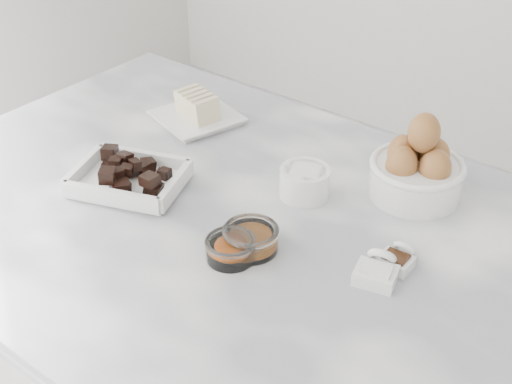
% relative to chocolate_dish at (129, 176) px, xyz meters
% --- Properties ---
extents(marble_slab, '(1.20, 0.80, 0.04)m').
position_rel_chocolate_dish_xyz_m(marble_slab, '(0.20, 0.04, -0.04)').
color(marble_slab, white).
rests_on(marble_slab, cabinet).
extents(chocolate_dish, '(0.22, 0.20, 0.05)m').
position_rel_chocolate_dish_xyz_m(chocolate_dish, '(0.00, 0.00, 0.00)').
color(chocolate_dish, white).
rests_on(chocolate_dish, marble_slab).
extents(butter_plate, '(0.18, 0.18, 0.06)m').
position_rel_chocolate_dish_xyz_m(butter_plate, '(-0.07, 0.25, 0.00)').
color(butter_plate, white).
rests_on(butter_plate, marble_slab).
extents(sugar_ramekin, '(0.08, 0.08, 0.05)m').
position_rel_chocolate_dish_xyz_m(sugar_ramekin, '(0.25, 0.16, 0.01)').
color(sugar_ramekin, white).
rests_on(sugar_ramekin, marble_slab).
extents(egg_bowl, '(0.16, 0.16, 0.15)m').
position_rel_chocolate_dish_xyz_m(egg_bowl, '(0.39, 0.28, 0.03)').
color(egg_bowl, white).
rests_on(egg_bowl, marble_slab).
extents(honey_bowl, '(0.09, 0.09, 0.04)m').
position_rel_chocolate_dish_xyz_m(honey_bowl, '(0.27, -0.01, -0.00)').
color(honey_bowl, white).
rests_on(honey_bowl, marble_slab).
extents(zest_bowl, '(0.08, 0.08, 0.03)m').
position_rel_chocolate_dish_xyz_m(zest_bowl, '(0.26, -0.04, -0.00)').
color(zest_bowl, white).
rests_on(zest_bowl, marble_slab).
extents(vanilla_spoon, '(0.05, 0.06, 0.04)m').
position_rel_chocolate_dish_xyz_m(vanilla_spoon, '(0.46, 0.10, -0.01)').
color(vanilla_spoon, white).
rests_on(vanilla_spoon, marble_slab).
extents(salt_spoon, '(0.07, 0.08, 0.04)m').
position_rel_chocolate_dish_xyz_m(salt_spoon, '(0.45, 0.05, -0.01)').
color(salt_spoon, white).
rests_on(salt_spoon, marble_slab).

